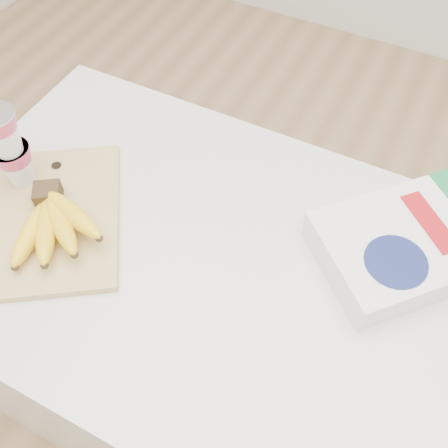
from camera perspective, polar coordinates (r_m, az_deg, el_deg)
name	(u,v)px	position (r m, az deg, el deg)	size (l,w,h in m)	color
table	(204,337)	(1.26, -2.28, -12.74)	(1.04, 0.69, 0.78)	silver
cutting_board	(52,217)	(1.00, -19.03, 0.73)	(0.25, 0.34, 0.02)	tan
bananas	(52,222)	(0.94, -19.01, 0.20)	(0.19, 0.19, 0.07)	#382816
yogurt_stack	(8,147)	(1.00, -23.44, 8.11)	(0.08, 0.08, 0.17)	white
cereal_box	(409,244)	(0.94, 20.38, -2.13)	(0.36, 0.37, 0.07)	white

